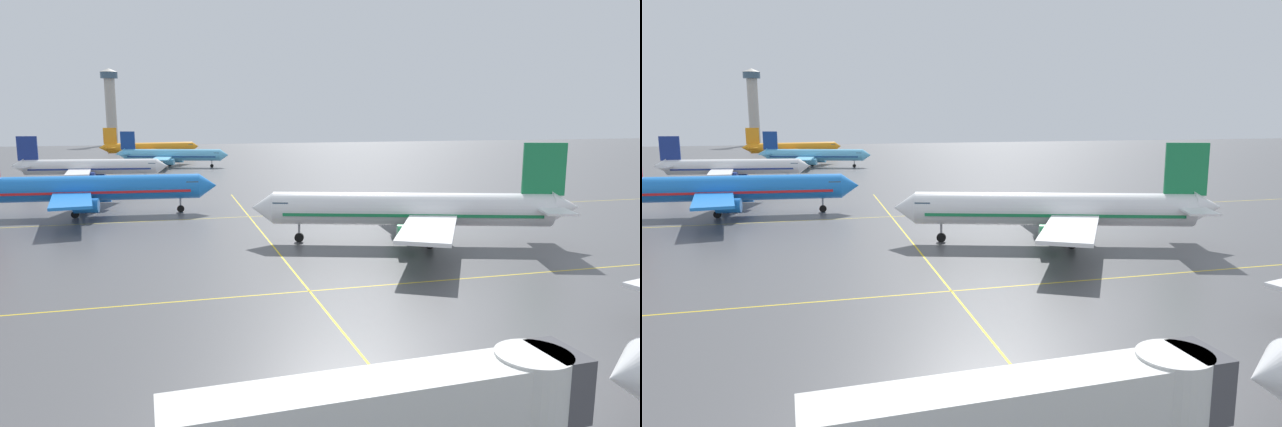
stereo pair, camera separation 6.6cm
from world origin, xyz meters
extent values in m
cone|color=white|center=(8.82, 9.75, 3.64)|extent=(2.39, 3.36, 3.31)
cylinder|color=white|center=(16.69, 53.44, 4.34)|extent=(33.51, 14.19, 4.03)
cone|color=white|center=(-0.76, 59.04, 4.34)|extent=(3.83, 4.60, 3.95)
cone|color=white|center=(34.44, 47.74, 4.77)|extent=(4.40, 4.68, 3.82)
cube|color=#197F47|center=(31.82, 48.58, 9.32)|extent=(4.96, 1.92, 6.36)
cube|color=white|center=(33.30, 51.45, 4.77)|extent=(4.91, 6.28, 0.25)
cube|color=white|center=(31.35, 45.39, 4.77)|extent=(4.91, 6.28, 0.25)
cube|color=white|center=(20.45, 61.69, 3.71)|extent=(7.09, 16.37, 0.42)
cube|color=white|center=(14.95, 44.54, 3.71)|extent=(12.68, 16.53, 0.42)
cylinder|color=#2D9956|center=(18.17, 58.75, 2.33)|extent=(4.11, 3.22, 2.22)
cylinder|color=#2D9956|center=(14.81, 48.26, 2.33)|extent=(4.11, 3.22, 2.22)
cube|color=#385166|center=(1.56, 58.30, 4.93)|extent=(2.95, 4.11, 0.74)
cube|color=#197F47|center=(16.69, 53.44, 3.84)|extent=(30.94, 13.40, 0.38)
cylinder|color=#99999E|center=(3.58, 57.65, 1.75)|extent=(0.30, 0.30, 1.75)
cylinder|color=black|center=(3.58, 57.65, 0.58)|extent=(1.26, 0.81, 1.17)
cylinder|color=#99999E|center=(19.55, 55.41, 1.75)|extent=(0.30, 0.30, 1.75)
cylinder|color=black|center=(19.55, 55.41, 0.58)|extent=(1.26, 0.81, 1.17)
cylinder|color=#99999E|center=(17.87, 50.17, 1.75)|extent=(0.30, 0.30, 1.75)
cylinder|color=black|center=(17.87, 50.17, 0.58)|extent=(1.26, 0.81, 1.17)
cylinder|color=blue|center=(-23.83, 85.31, 4.30)|extent=(33.75, 6.62, 3.98)
cone|color=blue|center=(-5.75, 83.88, 4.30)|extent=(3.02, 4.11, 3.90)
cube|color=blue|center=(-25.57, 76.52, 3.67)|extent=(7.45, 16.30, 0.42)
cube|color=blue|center=(-24.17, 94.28, 3.67)|extent=(9.70, 16.62, 0.42)
cylinder|color=blue|center=(-24.05, 79.86, 2.31)|extent=(3.73, 2.48, 2.20)
cylinder|color=blue|center=(-23.19, 90.73, 2.31)|extent=(3.73, 2.48, 2.20)
cube|color=#385166|center=(-8.15, 84.07, 4.87)|extent=(2.17, 3.80, 0.73)
cube|color=red|center=(-23.83, 85.31, 3.80)|extent=(31.08, 6.44, 0.38)
cylinder|color=#99999E|center=(-10.24, 84.24, 1.73)|extent=(0.29, 0.29, 1.73)
cylinder|color=black|center=(-10.24, 84.24, 0.58)|extent=(1.19, 0.56, 1.15)
cylinder|color=#99999E|center=(-26.13, 82.76, 1.73)|extent=(0.29, 0.29, 1.73)
cylinder|color=black|center=(-26.13, 82.76, 0.58)|extent=(1.19, 0.56, 1.15)
cylinder|color=#99999E|center=(-25.70, 88.20, 1.73)|extent=(0.29, 0.29, 1.73)
cylinder|color=black|center=(-25.70, 88.20, 0.58)|extent=(1.19, 0.56, 1.15)
cylinder|color=white|center=(-29.04, 130.95, 3.77)|extent=(29.66, 7.22, 3.50)
cone|color=white|center=(-13.25, 128.92, 3.77)|extent=(2.81, 3.70, 3.43)
cone|color=white|center=(-45.11, 133.01, 4.14)|extent=(3.34, 3.67, 3.32)
cube|color=navy|center=(-42.74, 132.71, 8.10)|extent=(4.42, 0.89, 5.52)
cube|color=white|center=(-43.55, 130.03, 4.14)|extent=(3.53, 5.12, 0.22)
cube|color=white|center=(-42.84, 135.51, 4.14)|extent=(3.53, 5.12, 0.22)
cube|color=white|center=(-30.95, 123.31, 3.22)|extent=(5.90, 14.15, 0.37)
cube|color=white|center=(-28.96, 138.83, 3.22)|extent=(9.08, 14.61, 0.37)
cylinder|color=navy|center=(-29.47, 126.18, 2.02)|extent=(3.35, 2.32, 1.93)
cylinder|color=navy|center=(-28.25, 135.67, 2.02)|extent=(3.35, 2.32, 1.93)
cube|color=#385166|center=(-15.35, 129.19, 4.28)|extent=(2.05, 3.40, 0.64)
cube|color=navy|center=(-29.04, 130.95, 3.34)|extent=(27.33, 6.96, 0.33)
cylinder|color=#99999E|center=(-17.18, 129.42, 1.52)|extent=(0.26, 0.26, 1.52)
cylinder|color=black|center=(-17.18, 129.42, 0.51)|extent=(1.06, 0.54, 1.01)
cylinder|color=#99999E|center=(-31.17, 128.81, 1.52)|extent=(0.26, 0.26, 1.52)
cylinder|color=black|center=(-31.17, 128.81, 0.51)|extent=(1.06, 0.54, 1.01)
cylinder|color=#99999E|center=(-30.56, 133.56, 1.52)|extent=(0.26, 0.26, 1.52)
cylinder|color=black|center=(-30.56, 133.56, 0.51)|extent=(1.06, 0.54, 1.01)
cylinder|color=#5BB7E5|center=(-10.38, 166.96, 3.70)|extent=(28.56, 11.94, 3.43)
cone|color=#5BB7E5|center=(4.50, 162.27, 3.70)|extent=(3.25, 3.91, 3.36)
cone|color=#5BB7E5|center=(-25.52, 171.74, 4.06)|extent=(3.73, 3.97, 3.26)
cube|color=navy|center=(-23.28, 171.03, 7.94)|extent=(4.23, 1.61, 5.41)
cube|color=#5BB7E5|center=(-24.52, 168.59, 4.06)|extent=(4.16, 5.34, 0.22)
cube|color=#5BB7E5|center=(-22.90, 173.75, 4.06)|extent=(4.16, 5.34, 0.22)
cube|color=#5BB7E5|center=(-13.54, 159.92, 3.16)|extent=(5.96, 13.92, 0.36)
cube|color=#5BB7E5|center=(-8.93, 174.55, 3.16)|extent=(10.74, 14.08, 0.36)
cylinder|color=#5BB7E5|center=(-11.62, 162.44, 1.98)|extent=(3.49, 2.73, 1.89)
cylinder|color=#5BB7E5|center=(-8.80, 171.38, 1.98)|extent=(3.49, 2.73, 1.89)
cube|color=#385166|center=(2.52, 162.90, 4.19)|extent=(2.50, 3.50, 0.63)
cube|color=navy|center=(-10.38, 166.96, 3.27)|extent=(26.36, 11.28, 0.32)
cylinder|color=#99999E|center=(0.80, 163.44, 1.49)|extent=(0.25, 0.25, 1.49)
cylinder|color=black|center=(0.80, 163.44, 0.50)|extent=(1.07, 0.69, 0.99)
cylinder|color=#99999E|center=(-12.80, 165.27, 1.49)|extent=(0.25, 0.25, 1.49)
cylinder|color=black|center=(-12.80, 165.27, 0.50)|extent=(1.07, 0.69, 0.99)
cylinder|color=#99999E|center=(-11.39, 169.74, 1.49)|extent=(0.25, 0.25, 1.49)
cylinder|color=black|center=(-11.39, 169.74, 0.50)|extent=(1.07, 0.69, 0.99)
cylinder|color=orange|center=(-17.45, 206.52, 3.83)|extent=(29.90, 10.20, 3.55)
cone|color=orange|center=(-1.72, 210.16, 3.83)|extent=(3.15, 3.93, 3.48)
cone|color=orange|center=(-33.46, 202.81, 4.20)|extent=(3.67, 3.96, 3.37)
cube|color=orange|center=(-31.09, 203.36, 8.21)|extent=(4.44, 1.34, 5.60)
cube|color=orange|center=(-30.91, 200.52, 4.20)|extent=(4.01, 5.40, 0.22)
cube|color=orange|center=(-32.18, 205.98, 4.20)|extent=(4.01, 5.40, 0.22)
cube|color=orange|center=(-16.57, 198.58, 3.27)|extent=(10.32, 14.74, 0.37)
cube|color=orange|center=(-20.15, 214.04, 3.27)|extent=(5.11, 14.09, 0.37)
cylinder|color=#333338|center=(-16.17, 201.83, 2.05)|extent=(3.53, 2.63, 1.96)
cylinder|color=#333338|center=(-18.37, 211.29, 2.05)|extent=(3.53, 2.63, 1.96)
cube|color=#385166|center=(-3.81, 209.68, 4.34)|extent=(2.37, 3.56, 0.65)
cube|color=orange|center=(-17.45, 206.52, 3.38)|extent=(27.58, 9.69, 0.34)
cylinder|color=#99999E|center=(-5.63, 209.26, 1.54)|extent=(0.26, 0.26, 1.54)
cylinder|color=black|center=(-5.63, 209.26, 0.51)|extent=(1.10, 0.64, 1.03)
cylinder|color=#99999E|center=(-18.72, 203.73, 1.54)|extent=(0.26, 0.26, 1.54)
cylinder|color=black|center=(-18.72, 203.73, 0.51)|extent=(1.10, 0.64, 1.03)
cylinder|color=#99999E|center=(-19.82, 208.46, 1.54)|extent=(0.26, 0.26, 1.54)
cylinder|color=black|center=(-19.82, 208.46, 0.51)|extent=(1.10, 0.64, 1.03)
cube|color=yellow|center=(0.00, 37.65, 0.00)|extent=(160.28, 0.20, 0.01)
cube|color=yellow|center=(0.00, 77.31, 0.00)|extent=(160.28, 0.20, 0.01)
cube|color=yellow|center=(0.00, 37.65, 0.00)|extent=(0.20, 130.85, 0.01)
cube|color=silver|center=(-4.83, 8.97, 4.10)|extent=(16.10, 3.34, 2.70)
cylinder|color=silver|center=(3.17, 9.29, 4.10)|extent=(3.38, 3.38, 2.97)
cube|color=#47474C|center=(4.46, 9.35, 4.10)|extent=(1.72, 3.03, 2.97)
cylinder|color=#ADA89E|center=(-38.76, 303.80, 16.67)|extent=(5.20, 5.20, 33.33)
cylinder|color=#385166|center=(-38.76, 303.80, 34.93)|extent=(8.40, 8.40, 3.20)
cone|color=#ADA89E|center=(-38.76, 303.80, 37.43)|extent=(8.82, 8.82, 1.80)
camera|label=1|loc=(-11.97, -11.26, 15.95)|focal=32.31mm
camera|label=2|loc=(-11.91, -11.28, 15.95)|focal=32.31mm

